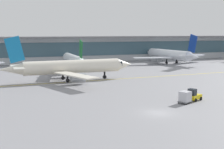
{
  "coord_description": "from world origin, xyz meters",
  "views": [
    {
      "loc": [
        -21.07,
        -39.01,
        11.46
      ],
      "look_at": [
        0.15,
        19.47,
        3.0
      ],
      "focal_mm": 51.06,
      "sensor_mm": 36.0,
      "label": 1
    }
  ],
  "objects_px": {
    "gate_airplane_3": "(169,54)",
    "cargo_dolly_lead": "(185,97)",
    "taxiing_regional_jet": "(71,67)",
    "baggage_tug": "(194,96)",
    "gate_airplane_2": "(73,59)"
  },
  "relations": [
    {
      "from": "baggage_tug",
      "to": "cargo_dolly_lead",
      "type": "bearing_deg",
      "value": 180.0
    },
    {
      "from": "gate_airplane_2",
      "to": "gate_airplane_3",
      "type": "distance_m",
      "value": 36.24
    },
    {
      "from": "gate_airplane_2",
      "to": "taxiing_regional_jet",
      "type": "relative_size",
      "value": 0.87
    },
    {
      "from": "cargo_dolly_lead",
      "to": "baggage_tug",
      "type": "bearing_deg",
      "value": 0.0
    },
    {
      "from": "gate_airplane_2",
      "to": "taxiing_regional_jet",
      "type": "bearing_deg",
      "value": 167.39
    },
    {
      "from": "gate_airplane_3",
      "to": "cargo_dolly_lead",
      "type": "distance_m",
      "value": 65.19
    },
    {
      "from": "baggage_tug",
      "to": "cargo_dolly_lead",
      "type": "xyz_separation_m",
      "value": [
        -2.41,
        -1.13,
        0.16
      ]
    },
    {
      "from": "gate_airplane_3",
      "to": "cargo_dolly_lead",
      "type": "bearing_deg",
      "value": 146.91
    },
    {
      "from": "taxiing_regional_jet",
      "to": "baggage_tug",
      "type": "relative_size",
      "value": 10.78
    },
    {
      "from": "taxiing_regional_jet",
      "to": "baggage_tug",
      "type": "bearing_deg",
      "value": -66.48
    },
    {
      "from": "taxiing_regional_jet",
      "to": "cargo_dolly_lead",
      "type": "height_order",
      "value": "taxiing_regional_jet"
    },
    {
      "from": "gate_airplane_3",
      "to": "cargo_dolly_lead",
      "type": "height_order",
      "value": "gate_airplane_3"
    },
    {
      "from": "gate_airplane_2",
      "to": "baggage_tug",
      "type": "height_order",
      "value": "gate_airplane_2"
    },
    {
      "from": "gate_airplane_2",
      "to": "gate_airplane_3",
      "type": "bearing_deg",
      "value": -83.6
    },
    {
      "from": "baggage_tug",
      "to": "cargo_dolly_lead",
      "type": "distance_m",
      "value": 2.67
    }
  ]
}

